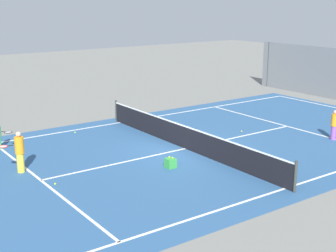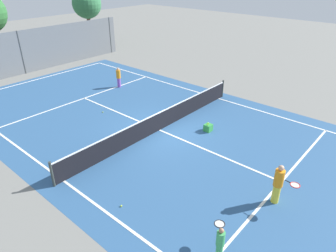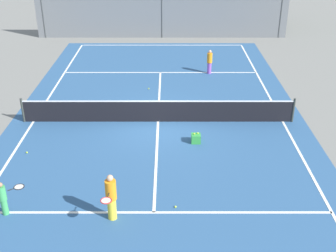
{
  "view_description": "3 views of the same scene",
  "coord_description": "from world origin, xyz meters",
  "px_view_note": "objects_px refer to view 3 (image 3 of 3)",
  "views": [
    {
      "loc": [
        15.62,
        -12.05,
        6.2
      ],
      "look_at": [
        -0.55,
        -0.51,
        0.96
      ],
      "focal_mm": 51.96,
      "sensor_mm": 36.0,
      "label": 1
    },
    {
      "loc": [
        -10.03,
        -9.31,
        7.44
      ],
      "look_at": [
        -0.76,
        -1.25,
        0.97
      ],
      "focal_mm": 32.78,
      "sensor_mm": 36.0,
      "label": 2
    },
    {
      "loc": [
        0.44,
        -17.09,
        8.36
      ],
      "look_at": [
        0.49,
        -2.0,
        0.79
      ],
      "focal_mm": 46.14,
      "sensor_mm": 36.0,
      "label": 3
    }
  ],
  "objects_px": {
    "player_0": "(208,62)",
    "tennis_ball_2": "(174,207)",
    "player_2": "(3,198)",
    "tennis_ball_0": "(147,89)",
    "tennis_ball_4": "(26,153)",
    "player_1": "(110,197)",
    "ball_crate": "(195,138)"
  },
  "relations": [
    {
      "from": "player_0",
      "to": "tennis_ball_0",
      "type": "distance_m",
      "value": 4.21
    },
    {
      "from": "tennis_ball_0",
      "to": "ball_crate",
      "type": "bearing_deg",
      "value": -69.68
    },
    {
      "from": "tennis_ball_2",
      "to": "tennis_ball_0",
      "type": "bearing_deg",
      "value": 97.1
    },
    {
      "from": "tennis_ball_2",
      "to": "player_0",
      "type": "bearing_deg",
      "value": 80.37
    },
    {
      "from": "player_0",
      "to": "tennis_ball_0",
      "type": "relative_size",
      "value": 20.67
    },
    {
      "from": "player_2",
      "to": "player_1",
      "type": "bearing_deg",
      "value": -4.27
    },
    {
      "from": "tennis_ball_0",
      "to": "player_2",
      "type": "bearing_deg",
      "value": -111.0
    },
    {
      "from": "player_1",
      "to": "tennis_ball_4",
      "type": "bearing_deg",
      "value": 133.7
    },
    {
      "from": "tennis_ball_2",
      "to": "player_2",
      "type": "bearing_deg",
      "value": -176.88
    },
    {
      "from": "player_0",
      "to": "tennis_ball_2",
      "type": "relative_size",
      "value": 20.67
    },
    {
      "from": "player_0",
      "to": "tennis_ball_2",
      "type": "xyz_separation_m",
      "value": [
        -2.11,
        -12.44,
        -0.67
      ]
    },
    {
      "from": "player_0",
      "to": "tennis_ball_4",
      "type": "distance_m",
      "value": 11.94
    },
    {
      "from": "player_0",
      "to": "tennis_ball_2",
      "type": "distance_m",
      "value": 12.63
    },
    {
      "from": "tennis_ball_0",
      "to": "player_0",
      "type": "bearing_deg",
      "value": 36.15
    },
    {
      "from": "tennis_ball_0",
      "to": "tennis_ball_4",
      "type": "height_order",
      "value": "same"
    },
    {
      "from": "ball_crate",
      "to": "tennis_ball_2",
      "type": "distance_m",
      "value": 4.34
    },
    {
      "from": "tennis_ball_0",
      "to": "tennis_ball_4",
      "type": "xyz_separation_m",
      "value": [
        -4.41,
        -6.6,
        0.0
      ]
    },
    {
      "from": "player_2",
      "to": "tennis_ball_4",
      "type": "bearing_deg",
      "value": 97.27
    },
    {
      "from": "player_1",
      "to": "player_0",
      "type": "bearing_deg",
      "value": 72.75
    },
    {
      "from": "player_0",
      "to": "player_2",
      "type": "xyz_separation_m",
      "value": [
        -7.3,
        -12.72,
        -0.1
      ]
    },
    {
      "from": "player_2",
      "to": "ball_crate",
      "type": "xyz_separation_m",
      "value": [
        6.07,
        4.53,
        -0.42
      ]
    },
    {
      "from": "player_2",
      "to": "ball_crate",
      "type": "distance_m",
      "value": 7.58
    },
    {
      "from": "player_2",
      "to": "tennis_ball_2",
      "type": "xyz_separation_m",
      "value": [
        5.19,
        0.28,
        -0.56
      ]
    },
    {
      "from": "ball_crate",
      "to": "tennis_ball_2",
      "type": "xyz_separation_m",
      "value": [
        -0.88,
        -4.25,
        -0.15
      ]
    },
    {
      "from": "player_0",
      "to": "player_1",
      "type": "relative_size",
      "value": 0.88
    },
    {
      "from": "player_0",
      "to": "ball_crate",
      "type": "xyz_separation_m",
      "value": [
        -1.23,
        -8.19,
        -0.52
      ]
    },
    {
      "from": "tennis_ball_4",
      "to": "player_1",
      "type": "bearing_deg",
      "value": -46.3
    },
    {
      "from": "player_2",
      "to": "tennis_ball_2",
      "type": "bearing_deg",
      "value": 3.12
    },
    {
      "from": "ball_crate",
      "to": "tennis_ball_4",
      "type": "bearing_deg",
      "value": -172.51
    },
    {
      "from": "tennis_ball_0",
      "to": "tennis_ball_2",
      "type": "bearing_deg",
      "value": -82.9
    },
    {
      "from": "player_1",
      "to": "ball_crate",
      "type": "distance_m",
      "value": 5.57
    },
    {
      "from": "tennis_ball_2",
      "to": "tennis_ball_4",
      "type": "height_order",
      "value": "same"
    }
  ]
}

